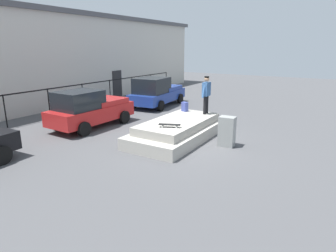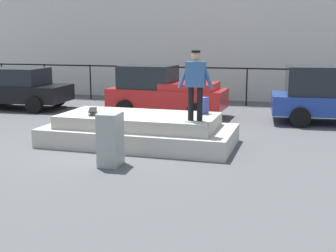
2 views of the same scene
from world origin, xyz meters
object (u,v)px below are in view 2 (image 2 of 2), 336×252
(backpack, at_px, (203,106))
(car_black_sedan_near, at_px, (17,88))
(car_red_pickup_mid, at_px, (164,91))
(utility_box, at_px, (110,139))
(skateboarder, at_px, (196,80))
(skateboard, at_px, (93,110))

(backpack, height_order, car_black_sedan_near, car_black_sedan_near)
(car_black_sedan_near, height_order, car_red_pickup_mid, car_red_pickup_mid)
(car_red_pickup_mid, relative_size, utility_box, 3.63)
(skateboarder, distance_m, car_black_sedan_near, 9.83)
(skateboard, height_order, car_black_sedan_near, car_black_sedan_near)
(skateboard, height_order, car_red_pickup_mid, car_red_pickup_mid)
(skateboard, bearing_deg, car_black_sedan_near, 140.20)
(skateboard, bearing_deg, car_red_pickup_mid, 83.93)
(car_black_sedan_near, distance_m, car_red_pickup_mid, 6.15)
(car_red_pickup_mid, bearing_deg, skateboard, -96.07)
(skateboarder, bearing_deg, backpack, 91.93)
(backpack, distance_m, car_red_pickup_mid, 4.52)
(backpack, bearing_deg, utility_box, -9.87)
(backpack, xyz_separation_m, car_black_sedan_near, (-8.43, 3.84, -0.19))
(skateboard, xyz_separation_m, backpack, (2.79, 0.86, 0.12))
(backpack, relative_size, utility_box, 0.37)
(utility_box, bearing_deg, car_red_pickup_mid, 93.40)
(skateboard, height_order, utility_box, utility_box)
(backpack, bearing_deg, car_red_pickup_mid, -130.13)
(skateboarder, xyz_separation_m, skateboard, (-2.83, 0.20, -0.88))
(backpack, distance_m, utility_box, 3.08)
(car_black_sedan_near, bearing_deg, utility_box, -43.14)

